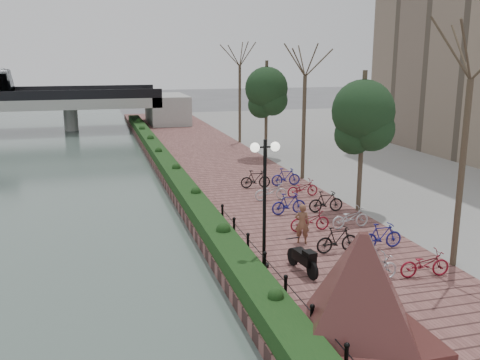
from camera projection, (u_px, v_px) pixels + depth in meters
name	position (u px, v px, depth m)	size (l,w,h in m)	color
ground	(250.00, 337.00, 14.86)	(220.00, 220.00, 0.00)	#59595B
promenade	(231.00, 181.00, 32.26)	(8.00, 75.00, 0.50)	brown
inland_pavement	(458.00, 166.00, 36.42)	(24.00, 75.00, 0.50)	gray
hedge	(169.00, 167.00, 33.60)	(1.10, 56.00, 0.60)	black
chain_fence	(275.00, 275.00, 16.91)	(0.10, 14.10, 0.70)	black
granite_monument	(361.00, 285.00, 13.58)	(4.98, 4.98, 2.84)	#461E1E
lamppost	(265.00, 175.00, 17.77)	(1.02, 0.32, 4.45)	black
motorcycle	(302.00, 258.00, 17.94)	(0.51, 1.64, 1.03)	black
pedestrian	(302.00, 224.00, 20.68)	(0.57, 0.38, 1.57)	brown
bicycle_parking	(319.00, 211.00, 23.46)	(2.40, 14.69, 1.00)	silver
street_trees	(328.00, 133.00, 28.00)	(3.20, 37.12, 6.80)	#352B1F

